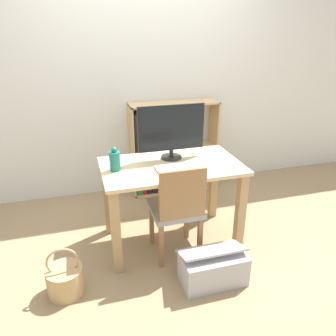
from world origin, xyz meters
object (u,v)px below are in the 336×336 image
object	(u,v)px
monitor	(171,130)
storage_box	(213,267)
vase	(115,160)
bookshelf	(156,151)
chair	(177,208)
basket	(65,280)
keyboard	(179,167)

from	to	relation	value
monitor	storage_box	xyz separation A→B (m)	(0.11, -0.74, -0.86)
vase	bookshelf	xyz separation A→B (m)	(0.57, 0.98, -0.34)
storage_box	chair	bearing A→B (deg)	114.56
bookshelf	basket	bearing A→B (deg)	-126.39
monitor	basket	xyz separation A→B (m)	(-0.96, -0.55, -0.88)
monitor	bookshelf	distance (m)	0.99
vase	bookshelf	world-z (taller)	bookshelf
vase	monitor	bearing A→B (deg)	14.75
keyboard	vase	world-z (taller)	vase
monitor	basket	distance (m)	1.41
monitor	storage_box	world-z (taller)	monitor
monitor	chair	bearing A→B (deg)	-98.97
vase	chair	size ratio (longest dim) A/B	0.23
basket	storage_box	size ratio (longest dim) A/B	0.79
chair	bookshelf	size ratio (longest dim) A/B	0.82
vase	bookshelf	size ratio (longest dim) A/B	0.19
chair	storage_box	distance (m)	0.52
keyboard	bookshelf	bearing A→B (deg)	85.77
basket	storage_box	distance (m)	1.08
monitor	vase	distance (m)	0.54
vase	storage_box	size ratio (longest dim) A/B	0.40
keyboard	chair	world-z (taller)	chair
monitor	vase	bearing A→B (deg)	-165.25
keyboard	chair	size ratio (longest dim) A/B	0.45
basket	monitor	bearing A→B (deg)	29.97
monitor	vase	xyz separation A→B (m)	(-0.50, -0.13, -0.17)
storage_box	vase	bearing A→B (deg)	135.09
basket	storage_box	world-z (taller)	basket
chair	bookshelf	world-z (taller)	bookshelf
vase	storage_box	bearing A→B (deg)	-44.91
keyboard	storage_box	distance (m)	0.81
monitor	vase	size ratio (longest dim) A/B	2.94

